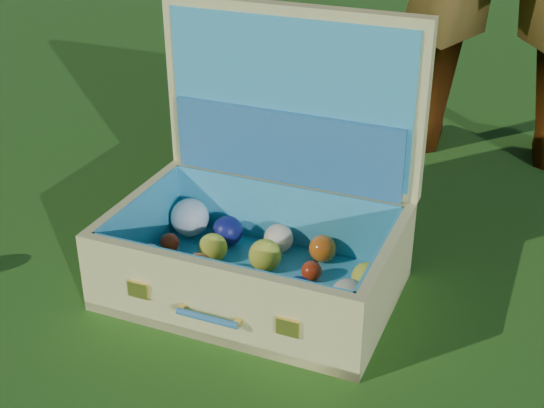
# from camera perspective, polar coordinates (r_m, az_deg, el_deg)

# --- Properties ---
(ground) EXTENTS (60.00, 60.00, 0.00)m
(ground) POSITION_cam_1_polar(r_m,az_deg,el_deg) (1.41, -4.49, -9.71)
(ground) COLOR #215114
(ground) RESTS_ON ground
(suitcase) EXTENTS (0.59, 0.46, 0.53)m
(suitcase) POSITION_cam_1_polar(r_m,az_deg,el_deg) (1.49, -0.66, -0.55)
(suitcase) COLOR #DBD076
(suitcase) RESTS_ON ground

